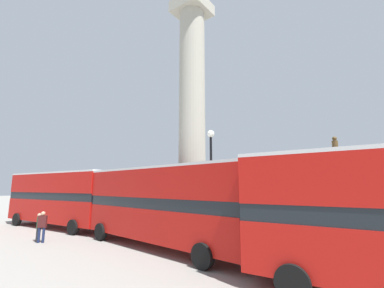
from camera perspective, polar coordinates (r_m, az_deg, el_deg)
name	(u,v)px	position (r m, az deg, el deg)	size (l,w,h in m)	color
ground_plane	(192,233)	(18.84, 0.00, -19.14)	(200.00, 200.00, 0.00)	gray
monument_column	(192,136)	(18.94, 0.00, 1.81)	(4.64, 4.64, 18.69)	#A39E8E
bus_a	(160,202)	(14.29, -7.05, -12.75)	(11.65, 3.60, 4.20)	#B7140F
bus_c	(61,197)	(23.43, -27.13, -10.38)	(11.19, 3.61, 4.30)	#B7140F
equestrian_statue	(341,209)	(18.73, 30.22, -12.30)	(4.38, 3.72, 6.37)	#A39E8E
street_lamp	(211,181)	(14.37, 4.31, -8.15)	(0.41, 0.41, 6.35)	black
pedestrian_near_lamp	(42,225)	(17.78, -30.35, -15.26)	(0.46, 0.44, 1.74)	#192347
pedestrian_by_plinth	(38,226)	(18.06, -30.96, -15.38)	(0.46, 0.28, 1.63)	#28282D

